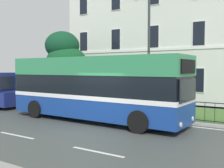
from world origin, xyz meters
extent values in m
cube|color=#414643|center=(0.00, 0.00, -0.03)|extent=(60.00, 56.00, 0.06)
cube|color=silver|center=(0.00, 3.65, 0.00)|extent=(54.00, 0.14, 0.01)
cube|color=silver|center=(-2.00, -1.80, 0.00)|extent=(2.00, 0.12, 0.01)
cube|color=silver|center=(2.00, -1.80, 0.00)|extent=(2.00, 0.12, 0.01)
cube|color=#9E9E99|center=(0.00, 4.12, 0.06)|extent=(57.00, 0.24, 0.12)
cube|color=#43692F|center=(0.00, 6.80, 0.06)|extent=(57.00, 5.11, 0.12)
cube|color=silver|center=(-1.31, 15.40, 5.37)|extent=(16.83, 10.35, 10.50)
cube|color=white|center=(-1.31, 10.20, 4.16)|extent=(16.83, 0.06, 0.20)
cube|color=#2D333D|center=(-1.31, 10.19, 1.22)|extent=(1.10, 0.06, 2.20)
cube|color=white|center=(-8.05, 10.19, 1.90)|extent=(0.90, 0.04, 1.73)
cube|color=black|center=(-8.05, 10.17, 1.90)|extent=(0.80, 0.03, 1.63)
cube|color=white|center=(-4.68, 10.19, 1.90)|extent=(0.90, 0.04, 1.73)
cube|color=black|center=(-4.68, 10.17, 1.90)|extent=(0.80, 0.03, 1.63)
cube|color=white|center=(-1.31, 10.19, 1.90)|extent=(0.90, 0.04, 1.73)
cube|color=black|center=(-1.31, 10.17, 1.90)|extent=(0.80, 0.03, 1.63)
cube|color=white|center=(2.05, 10.19, 1.90)|extent=(0.90, 0.04, 1.73)
cube|color=black|center=(2.05, 10.17, 1.90)|extent=(0.80, 0.03, 1.63)
cube|color=white|center=(-8.05, 10.19, 5.13)|extent=(0.90, 0.04, 1.73)
cube|color=black|center=(-8.05, 10.17, 5.13)|extent=(0.80, 0.03, 1.63)
cube|color=white|center=(-4.68, 10.19, 5.13)|extent=(0.90, 0.04, 1.73)
cube|color=black|center=(-4.68, 10.17, 5.13)|extent=(0.80, 0.03, 1.63)
cube|color=white|center=(-1.31, 10.19, 5.13)|extent=(0.90, 0.04, 1.73)
cube|color=black|center=(-1.31, 10.17, 5.13)|extent=(0.80, 0.03, 1.63)
cube|color=white|center=(2.05, 10.19, 5.13)|extent=(0.90, 0.04, 1.73)
cube|color=black|center=(2.05, 10.17, 5.13)|extent=(0.80, 0.03, 1.63)
cube|color=white|center=(-8.05, 10.19, 8.36)|extent=(0.90, 0.04, 1.73)
cube|color=black|center=(-8.05, 10.17, 8.36)|extent=(0.80, 0.03, 1.63)
cube|color=white|center=(-4.68, 10.19, 8.36)|extent=(0.90, 0.04, 1.73)
cube|color=black|center=(-4.68, 10.17, 8.36)|extent=(0.80, 0.03, 1.63)
cube|color=black|center=(-1.31, 4.40, 1.07)|extent=(15.85, 0.04, 0.04)
cube|color=black|center=(-1.31, 4.40, 0.20)|extent=(15.85, 0.04, 0.04)
cylinder|color=black|center=(-9.24, 4.40, 0.59)|extent=(0.02, 0.02, 0.95)
cylinder|color=black|center=(-8.79, 4.40, 0.59)|extent=(0.02, 0.02, 0.95)
cylinder|color=black|center=(-8.34, 4.40, 0.59)|extent=(0.02, 0.02, 0.95)
cylinder|color=black|center=(-7.88, 4.40, 0.59)|extent=(0.02, 0.02, 0.95)
cylinder|color=black|center=(-7.43, 4.40, 0.59)|extent=(0.02, 0.02, 0.95)
cylinder|color=black|center=(-6.98, 4.40, 0.59)|extent=(0.02, 0.02, 0.95)
cylinder|color=black|center=(-6.52, 4.40, 0.59)|extent=(0.02, 0.02, 0.95)
cylinder|color=black|center=(-6.07, 4.40, 0.59)|extent=(0.02, 0.02, 0.95)
cylinder|color=black|center=(-5.62, 4.40, 0.59)|extent=(0.02, 0.02, 0.95)
cylinder|color=black|center=(-5.16, 4.40, 0.59)|extent=(0.02, 0.02, 0.95)
cylinder|color=black|center=(-4.71, 4.40, 0.59)|extent=(0.02, 0.02, 0.95)
cylinder|color=black|center=(-4.26, 4.40, 0.59)|extent=(0.02, 0.02, 0.95)
cylinder|color=black|center=(-3.81, 4.40, 0.59)|extent=(0.02, 0.02, 0.95)
cylinder|color=black|center=(-3.35, 4.40, 0.59)|extent=(0.02, 0.02, 0.95)
cylinder|color=black|center=(-2.90, 4.40, 0.59)|extent=(0.02, 0.02, 0.95)
cylinder|color=black|center=(-2.45, 4.40, 0.59)|extent=(0.02, 0.02, 0.95)
cylinder|color=black|center=(-1.99, 4.40, 0.59)|extent=(0.02, 0.02, 0.95)
cylinder|color=black|center=(-1.54, 4.40, 0.59)|extent=(0.02, 0.02, 0.95)
cylinder|color=black|center=(-1.09, 4.40, 0.59)|extent=(0.02, 0.02, 0.95)
cylinder|color=black|center=(-0.64, 4.40, 0.59)|extent=(0.02, 0.02, 0.95)
cylinder|color=black|center=(-0.18, 4.40, 0.59)|extent=(0.02, 0.02, 0.95)
cylinder|color=black|center=(0.27, 4.40, 0.59)|extent=(0.02, 0.02, 0.95)
cylinder|color=black|center=(0.72, 4.40, 0.59)|extent=(0.02, 0.02, 0.95)
cylinder|color=black|center=(1.18, 4.40, 0.59)|extent=(0.02, 0.02, 0.95)
cylinder|color=black|center=(1.63, 4.40, 0.59)|extent=(0.02, 0.02, 0.95)
cylinder|color=black|center=(2.08, 4.40, 0.59)|extent=(0.02, 0.02, 0.95)
cylinder|color=black|center=(2.54, 4.40, 0.59)|extent=(0.02, 0.02, 0.95)
cylinder|color=black|center=(2.99, 4.40, 0.59)|extent=(0.02, 0.02, 0.95)
cylinder|color=black|center=(3.44, 4.40, 0.59)|extent=(0.02, 0.02, 0.95)
cylinder|color=black|center=(3.89, 4.40, 0.59)|extent=(0.02, 0.02, 0.95)
cylinder|color=black|center=(4.35, 4.40, 0.59)|extent=(0.02, 0.02, 0.95)
cylinder|color=#423328|center=(-7.43, 7.05, 0.83)|extent=(0.38, 0.38, 1.42)
ellipsoid|color=#1B492B|center=(-7.50, 7.21, 1.12)|extent=(3.64, 3.64, 2.29)
ellipsoid|color=#0E3C2C|center=(-7.27, 7.02, 2.25)|extent=(3.24, 3.24, 2.15)
ellipsoid|color=#124824|center=(-7.18, 6.93, 3.38)|extent=(3.05, 3.05, 2.07)
ellipsoid|color=#103E24|center=(-7.55, 6.87, 4.51)|extent=(2.67, 2.67, 2.19)
cube|color=navy|center=(-1.18, 2.40, 0.80)|extent=(9.74, 2.65, 1.08)
cube|color=white|center=(-1.18, 2.40, 1.30)|extent=(9.76, 2.67, 0.20)
cube|color=black|center=(-1.18, 2.40, 1.85)|extent=(9.66, 2.61, 1.02)
cube|color=#2F8755|center=(-1.18, 2.40, 2.82)|extent=(9.74, 2.65, 0.90)
cube|color=black|center=(3.68, 2.28, 1.80)|extent=(0.11, 2.03, 0.94)
cube|color=black|center=(3.68, 2.28, 2.77)|extent=(0.10, 1.74, 0.58)
cylinder|color=silver|center=(3.70, 3.06, 0.48)|extent=(0.04, 0.20, 0.20)
cylinder|color=silver|center=(3.66, 1.51, 0.48)|extent=(0.04, 0.20, 0.20)
cylinder|color=black|center=(2.05, 3.48, 0.48)|extent=(0.97, 0.32, 0.96)
cylinder|color=black|center=(1.99, 1.17, 0.48)|extent=(0.97, 0.32, 0.96)
cylinder|color=black|center=(-4.35, 3.64, 0.48)|extent=(0.97, 0.32, 0.96)
cylinder|color=black|center=(-4.40, 1.33, 0.48)|extent=(0.97, 0.32, 0.96)
cube|color=navy|center=(-8.35, 2.68, 0.68)|extent=(1.24, 2.01, 0.93)
cube|color=black|center=(-8.90, 2.65, 1.72)|extent=(0.14, 1.56, 0.90)
cylinder|color=black|center=(-8.86, 3.59, 0.34)|extent=(0.69, 0.26, 0.68)
cylinder|color=#333338|center=(0.68, 4.96, 3.64)|extent=(0.14, 0.14, 7.03)
cylinder|color=black|center=(2.30, 5.24, 0.64)|extent=(0.44, 0.44, 1.04)
ellipsoid|color=black|center=(2.30, 5.24, 1.24)|extent=(0.45, 0.45, 0.15)
camera|label=1|loc=(6.92, -8.67, 2.67)|focal=42.72mm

